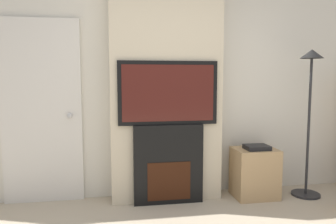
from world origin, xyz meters
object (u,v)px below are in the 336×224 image
fireplace (168,164)px  television (168,93)px  floor_lamp (310,99)px  media_stand (255,172)px

fireplace → television: 0.79m
television → floor_lamp: size_ratio=0.64×
fireplace → television: television is taller
fireplace → media_stand: (1.02, -0.00, -0.14)m
fireplace → media_stand: 1.03m
fireplace → television: bearing=-90.0°
fireplace → television: (0.00, -0.00, 0.79)m
television → media_stand: 1.38m
television → media_stand: television is taller
television → media_stand: (1.02, 0.00, -0.93)m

